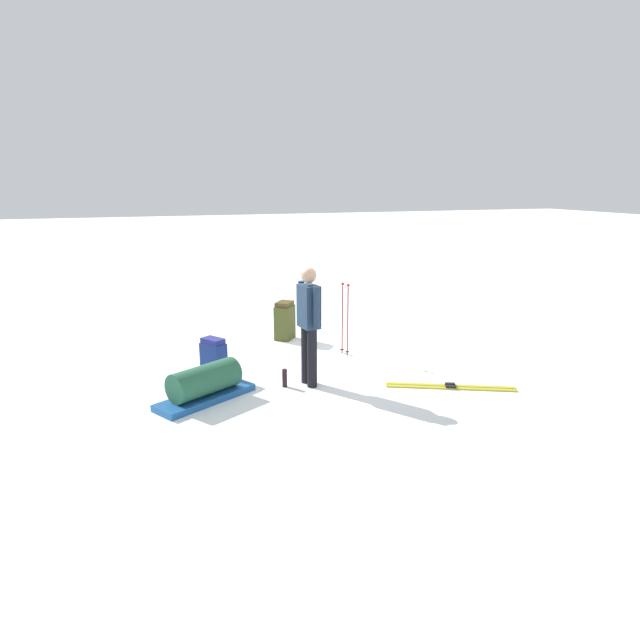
{
  "coord_description": "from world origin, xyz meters",
  "views": [
    {
      "loc": [
        7.94,
        -2.79,
        2.84
      ],
      "look_at": [
        0.0,
        0.0,
        0.7
      ],
      "focal_mm": 30.74,
      "sensor_mm": 36.0,
      "label": 1
    }
  ],
  "objects_px": {
    "backpack_large_dark": "(214,358)",
    "skier_standing": "(309,320)",
    "backpack_bright": "(285,321)",
    "gear_sled": "(205,385)",
    "ski_poles_planted_near": "(345,315)",
    "thermos_bottle": "(285,378)",
    "ski_pair_near": "(450,387)"
  },
  "relations": [
    {
      "from": "gear_sled",
      "to": "backpack_large_dark",
      "type": "bearing_deg",
      "value": 163.78
    },
    {
      "from": "skier_standing",
      "to": "backpack_bright",
      "type": "xyz_separation_m",
      "value": [
        -2.37,
        0.31,
        -0.61
      ]
    },
    {
      "from": "ski_pair_near",
      "to": "ski_poles_planted_near",
      "type": "relative_size",
      "value": 1.4
    },
    {
      "from": "gear_sled",
      "to": "thermos_bottle",
      "type": "bearing_deg",
      "value": 96.97
    },
    {
      "from": "skier_standing",
      "to": "gear_sled",
      "type": "bearing_deg",
      "value": -85.89
    },
    {
      "from": "gear_sled",
      "to": "ski_pair_near",
      "type": "bearing_deg",
      "value": 78.48
    },
    {
      "from": "skier_standing",
      "to": "backpack_bright",
      "type": "distance_m",
      "value": 2.46
    },
    {
      "from": "skier_standing",
      "to": "backpack_large_dark",
      "type": "height_order",
      "value": "skier_standing"
    },
    {
      "from": "gear_sled",
      "to": "thermos_bottle",
      "type": "distance_m",
      "value": 1.15
    },
    {
      "from": "skier_standing",
      "to": "thermos_bottle",
      "type": "height_order",
      "value": "skier_standing"
    },
    {
      "from": "backpack_large_dark",
      "to": "gear_sled",
      "type": "height_order",
      "value": "backpack_large_dark"
    },
    {
      "from": "skier_standing",
      "to": "thermos_bottle",
      "type": "distance_m",
      "value": 0.9
    },
    {
      "from": "skier_standing",
      "to": "ski_poles_planted_near",
      "type": "distance_m",
      "value": 1.55
    },
    {
      "from": "skier_standing",
      "to": "ski_poles_planted_near",
      "type": "relative_size",
      "value": 1.39
    },
    {
      "from": "ski_poles_planted_near",
      "to": "thermos_bottle",
      "type": "relative_size",
      "value": 4.69
    },
    {
      "from": "backpack_large_dark",
      "to": "backpack_bright",
      "type": "xyz_separation_m",
      "value": [
        -1.61,
        1.55,
        0.05
      ]
    },
    {
      "from": "thermos_bottle",
      "to": "ski_pair_near",
      "type": "bearing_deg",
      "value": 69.61
    },
    {
      "from": "backpack_large_dark",
      "to": "gear_sled",
      "type": "bearing_deg",
      "value": -16.22
    },
    {
      "from": "gear_sled",
      "to": "thermos_bottle",
      "type": "height_order",
      "value": "gear_sled"
    },
    {
      "from": "backpack_bright",
      "to": "ski_poles_planted_near",
      "type": "bearing_deg",
      "value": 29.91
    },
    {
      "from": "thermos_bottle",
      "to": "backpack_bright",
      "type": "bearing_deg",
      "value": 164.1
    },
    {
      "from": "skier_standing",
      "to": "ski_pair_near",
      "type": "relative_size",
      "value": 0.99
    },
    {
      "from": "backpack_large_dark",
      "to": "backpack_bright",
      "type": "bearing_deg",
      "value": 136.18
    },
    {
      "from": "backpack_large_dark",
      "to": "ski_pair_near",
      "type": "bearing_deg",
      "value": 63.45
    },
    {
      "from": "ski_pair_near",
      "to": "thermos_bottle",
      "type": "distance_m",
      "value": 2.35
    },
    {
      "from": "backpack_large_dark",
      "to": "thermos_bottle",
      "type": "relative_size",
      "value": 2.32
    },
    {
      "from": "thermos_bottle",
      "to": "gear_sled",
      "type": "bearing_deg",
      "value": -83.03
    },
    {
      "from": "backpack_large_dark",
      "to": "skier_standing",
      "type": "bearing_deg",
      "value": 58.65
    },
    {
      "from": "thermos_bottle",
      "to": "skier_standing",
      "type": "bearing_deg",
      "value": 84.9
    },
    {
      "from": "gear_sled",
      "to": "thermos_bottle",
      "type": "xyz_separation_m",
      "value": [
        -0.14,
        1.13,
        -0.09
      ]
    },
    {
      "from": "skier_standing",
      "to": "backpack_large_dark",
      "type": "xyz_separation_m",
      "value": [
        -0.75,
        -1.24,
        -0.66
      ]
    },
    {
      "from": "skier_standing",
      "to": "backpack_large_dark",
      "type": "bearing_deg",
      "value": -121.35
    }
  ]
}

